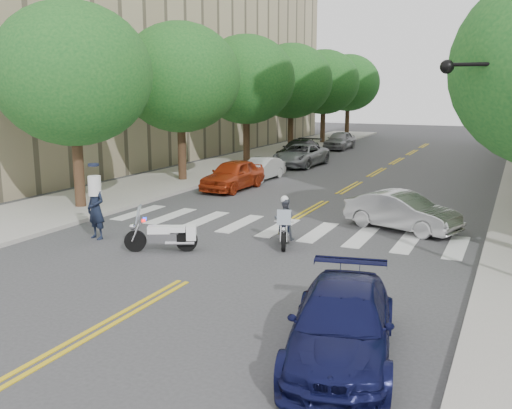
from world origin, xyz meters
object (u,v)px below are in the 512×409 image
Objects in this scene: officer_standing at (96,209)px; sedan_blue at (342,325)px; convertible at (402,211)px; motorcycle_police at (284,223)px; motorcycle_parked at (167,235)px.

officer_standing is 0.44× the size of sedan_blue.
convertible is 0.89× the size of sedan_blue.
officer_standing is at bearing -2.10° from motorcycle_police.
motorcycle_police is 0.47× the size of convertible.
sedan_blue is (4.00, -7.00, -0.05)m from motorcycle_police.
motorcycle_police is at bearing 31.17° from officer_standing.
officer_standing is at bearing 57.61° from motorcycle_parked.
officer_standing is 10.70m from convertible.
motorcycle_parked is at bearing 134.17° from sedan_blue.
sedan_blue is (7.01, -4.72, 0.17)m from motorcycle_parked.
convertible is (9.12, 5.58, -0.35)m from officer_standing.
motorcycle_parked is 0.51× the size of convertible.
motorcycle_parked is (-3.01, -2.28, -0.22)m from motorcycle_police.
sedan_blue is at bearing -155.79° from convertible.
motorcycle_police is 6.36m from officer_standing.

